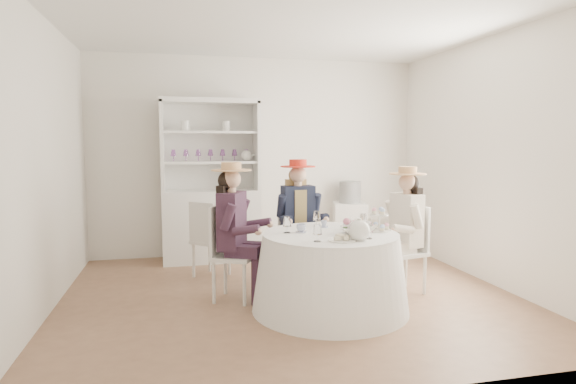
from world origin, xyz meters
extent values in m
plane|color=brown|center=(0.00, 0.00, 0.00)|extent=(4.50, 4.50, 0.00)
plane|color=white|center=(0.00, 0.00, 2.70)|extent=(4.50, 4.50, 0.00)
plane|color=white|center=(0.00, 2.00, 1.35)|extent=(4.50, 0.00, 4.50)
plane|color=white|center=(0.00, -2.00, 1.35)|extent=(4.50, 0.00, 4.50)
plane|color=white|center=(-2.25, 0.00, 1.35)|extent=(0.00, 4.50, 4.50)
plane|color=white|center=(2.25, 0.00, 1.35)|extent=(0.00, 4.50, 4.50)
cone|color=white|center=(0.27, -0.46, 0.35)|extent=(1.45, 1.45, 0.70)
cylinder|color=white|center=(0.27, -0.46, 0.71)|extent=(1.25, 1.25, 0.02)
cube|color=silver|center=(-0.67, 1.66, 0.47)|extent=(1.32, 0.79, 0.93)
cube|color=silver|center=(-0.67, 1.87, 1.50)|extent=(1.21, 0.38, 1.14)
cube|color=silver|center=(-0.67, 1.66, 2.07)|extent=(1.32, 0.79, 0.06)
cube|color=silver|center=(-1.27, 1.66, 1.50)|extent=(0.17, 0.46, 1.14)
cube|color=silver|center=(-0.07, 1.66, 1.50)|extent=(0.17, 0.46, 1.14)
cube|color=silver|center=(-0.67, 1.66, 1.30)|extent=(1.23, 0.71, 0.03)
cube|color=silver|center=(-0.67, 1.66, 1.68)|extent=(1.23, 0.71, 0.03)
sphere|color=white|center=(-0.20, 1.66, 1.38)|extent=(0.15, 0.15, 0.15)
cube|color=silver|center=(1.28, 1.75, 0.35)|extent=(0.54, 0.54, 0.70)
cylinder|color=black|center=(1.28, 1.75, 0.85)|extent=(0.38, 0.38, 0.30)
cube|color=silver|center=(-0.56, 0.00, 0.43)|extent=(0.52, 0.52, 0.04)
cylinder|color=silver|center=(-0.49, -0.20, 0.21)|extent=(0.03, 0.03, 0.42)
cylinder|color=silver|center=(-0.36, 0.07, 0.21)|extent=(0.03, 0.03, 0.42)
cylinder|color=silver|center=(-0.77, -0.07, 0.21)|extent=(0.03, 0.03, 0.42)
cylinder|color=silver|center=(-0.63, 0.21, 0.21)|extent=(0.03, 0.03, 0.42)
cube|color=silver|center=(-0.72, 0.08, 0.70)|extent=(0.19, 0.34, 0.48)
cube|color=black|center=(-0.58, 0.01, 0.79)|extent=(0.33, 0.40, 0.56)
cube|color=black|center=(-0.50, -0.13, 0.51)|extent=(0.35, 0.26, 0.12)
cylinder|color=black|center=(-0.38, -0.18, 0.22)|extent=(0.10, 0.10, 0.44)
cylinder|color=black|center=(-0.63, -0.18, 0.86)|extent=(0.19, 0.15, 0.27)
cube|color=black|center=(-0.42, 0.03, 0.51)|extent=(0.35, 0.26, 0.12)
cylinder|color=black|center=(-0.30, -0.03, 0.22)|extent=(0.10, 0.10, 0.44)
cylinder|color=black|center=(-0.46, 0.17, 0.86)|extent=(0.19, 0.15, 0.27)
cylinder|color=#D8A889|center=(-0.58, 0.01, 1.09)|extent=(0.09, 0.09, 0.08)
sphere|color=#D8A889|center=(-0.58, 0.01, 1.20)|extent=(0.18, 0.18, 0.18)
sphere|color=black|center=(-0.62, 0.03, 1.18)|extent=(0.18, 0.18, 0.18)
cube|color=black|center=(-0.65, 0.05, 0.96)|extent=(0.17, 0.24, 0.37)
cylinder|color=tan|center=(-0.58, 0.01, 1.28)|extent=(0.39, 0.39, 0.01)
cylinder|color=tan|center=(-0.58, 0.01, 1.32)|extent=(0.19, 0.19, 0.08)
cube|color=silver|center=(0.21, 0.49, 0.44)|extent=(0.42, 0.42, 0.04)
cylinder|color=silver|center=(0.07, 0.33, 0.21)|extent=(0.03, 0.03, 0.43)
cylinder|color=silver|center=(0.37, 0.35, 0.21)|extent=(0.03, 0.03, 0.43)
cylinder|color=silver|center=(0.04, 0.64, 0.21)|extent=(0.03, 0.03, 0.43)
cylinder|color=silver|center=(0.35, 0.66, 0.21)|extent=(0.03, 0.03, 0.43)
cube|color=silver|center=(0.20, 0.67, 0.70)|extent=(0.37, 0.06, 0.48)
cube|color=#181D31|center=(0.21, 0.51, 0.79)|extent=(0.36, 0.22, 0.56)
cube|color=tan|center=(0.21, 0.51, 0.79)|extent=(0.15, 0.22, 0.48)
cube|color=#181D31|center=(0.13, 0.37, 0.51)|extent=(0.15, 0.34, 0.12)
cylinder|color=#181D31|center=(0.14, 0.24, 0.22)|extent=(0.10, 0.10, 0.44)
cylinder|color=#181D31|center=(0.01, 0.46, 0.86)|extent=(0.10, 0.17, 0.27)
cube|color=#181D31|center=(0.30, 0.38, 0.51)|extent=(0.15, 0.34, 0.12)
cylinder|color=#181D31|center=(0.31, 0.25, 0.22)|extent=(0.10, 0.10, 0.44)
cylinder|color=#181D31|center=(0.41, 0.49, 0.86)|extent=(0.10, 0.17, 0.27)
cylinder|color=#D8A889|center=(0.21, 0.51, 1.09)|extent=(0.09, 0.09, 0.08)
sphere|color=#D8A889|center=(0.21, 0.51, 1.20)|extent=(0.18, 0.18, 0.18)
sphere|color=tan|center=(0.20, 0.56, 1.18)|extent=(0.18, 0.18, 0.18)
cube|color=tan|center=(0.20, 0.59, 0.96)|extent=(0.24, 0.09, 0.37)
cylinder|color=red|center=(0.21, 0.51, 1.29)|extent=(0.39, 0.39, 0.01)
cylinder|color=red|center=(0.21, 0.51, 1.32)|extent=(0.19, 0.19, 0.08)
cube|color=silver|center=(1.17, -0.15, 0.42)|extent=(0.44, 0.44, 0.04)
cylinder|color=silver|center=(1.00, -0.03, 0.20)|extent=(0.03, 0.03, 0.41)
cylinder|color=silver|center=(1.06, -0.32, 0.20)|extent=(0.03, 0.03, 0.41)
cylinder|color=silver|center=(1.29, 0.03, 0.20)|extent=(0.03, 0.03, 0.41)
cylinder|color=silver|center=(1.35, -0.26, 0.20)|extent=(0.03, 0.03, 0.41)
cube|color=silver|center=(1.34, -0.11, 0.67)|extent=(0.11, 0.35, 0.46)
cube|color=silver|center=(1.19, -0.14, 0.76)|extent=(0.26, 0.37, 0.54)
cube|color=silver|center=(1.05, -0.09, 0.49)|extent=(0.33, 0.19, 0.11)
cylinder|color=silver|center=(0.92, -0.12, 0.21)|extent=(0.09, 0.09, 0.43)
cylinder|color=silver|center=(1.11, 0.04, 0.82)|extent=(0.18, 0.12, 0.25)
cube|color=silver|center=(1.08, -0.25, 0.49)|extent=(0.33, 0.19, 0.11)
cylinder|color=silver|center=(0.96, -0.28, 0.21)|extent=(0.09, 0.09, 0.43)
cylinder|color=silver|center=(1.20, -0.34, 0.82)|extent=(0.18, 0.12, 0.25)
cylinder|color=#D8A889|center=(1.19, -0.14, 1.05)|extent=(0.08, 0.08, 0.07)
sphere|color=#D8A889|center=(1.19, -0.14, 1.15)|extent=(0.18, 0.18, 0.18)
sphere|color=black|center=(1.23, -0.13, 1.13)|extent=(0.18, 0.18, 0.18)
cube|color=black|center=(1.26, -0.12, 0.92)|extent=(0.12, 0.23, 0.35)
cylinder|color=tan|center=(1.19, -0.14, 1.23)|extent=(0.37, 0.37, 0.01)
cylinder|color=tan|center=(1.19, -0.14, 1.27)|extent=(0.19, 0.19, 0.07)
cube|color=silver|center=(-0.73, 0.92, 0.41)|extent=(0.51, 0.51, 0.04)
cylinder|color=silver|center=(-0.52, 0.92, 0.20)|extent=(0.03, 0.03, 0.40)
cylinder|color=silver|center=(-0.73, 1.12, 0.20)|extent=(0.03, 0.03, 0.40)
cylinder|color=silver|center=(-0.72, 0.71, 0.20)|extent=(0.03, 0.03, 0.40)
cylinder|color=silver|center=(-0.93, 0.91, 0.20)|extent=(0.03, 0.03, 0.40)
cube|color=silver|center=(-0.84, 0.80, 0.65)|extent=(0.27, 0.25, 0.45)
imported|color=white|center=(0.02, -0.37, 0.75)|extent=(0.10, 0.10, 0.07)
imported|color=white|center=(0.30, -0.16, 0.75)|extent=(0.07, 0.07, 0.06)
imported|color=white|center=(0.50, -0.30, 0.75)|extent=(0.11, 0.11, 0.07)
imported|color=white|center=(0.46, -0.53, 0.75)|extent=(0.26, 0.26, 0.06)
sphere|color=#D66B8C|center=(0.55, -0.51, 0.80)|extent=(0.06, 0.06, 0.06)
sphere|color=white|center=(0.53, -0.47, 0.80)|extent=(0.06, 0.06, 0.06)
sphere|color=#D66B8C|center=(0.49, -0.46, 0.80)|extent=(0.06, 0.06, 0.06)
sphere|color=white|center=(0.45, -0.47, 0.80)|extent=(0.06, 0.06, 0.06)
sphere|color=#D66B8C|center=(0.44, -0.51, 0.80)|extent=(0.06, 0.06, 0.06)
sphere|color=white|center=(0.45, -0.55, 0.80)|extent=(0.06, 0.06, 0.06)
sphere|color=#D66B8C|center=(0.49, -0.57, 0.80)|extent=(0.06, 0.06, 0.06)
sphere|color=white|center=(0.53, -0.55, 0.80)|extent=(0.06, 0.06, 0.06)
sphere|color=white|center=(0.41, -0.82, 0.80)|extent=(0.19, 0.19, 0.19)
cylinder|color=white|center=(0.53, -0.82, 0.81)|extent=(0.11, 0.03, 0.09)
cylinder|color=white|center=(0.41, -0.82, 0.90)|extent=(0.04, 0.04, 0.02)
cylinder|color=white|center=(0.26, -0.82, 0.72)|extent=(0.24, 0.24, 0.01)
cube|color=beige|center=(0.21, -0.83, 0.75)|extent=(0.06, 0.04, 0.03)
cube|color=beige|center=(0.26, -0.82, 0.76)|extent=(0.06, 0.05, 0.03)
cube|color=beige|center=(0.31, -0.80, 0.75)|extent=(0.07, 0.06, 0.03)
cube|color=beige|center=(0.24, -0.78, 0.76)|extent=(0.06, 0.06, 0.03)
cube|color=beige|center=(0.29, -0.85, 0.75)|extent=(0.06, 0.07, 0.03)
cylinder|color=white|center=(0.75, -0.45, 0.73)|extent=(0.23, 0.23, 0.01)
cylinder|color=white|center=(0.75, -0.45, 0.80)|extent=(0.02, 0.02, 0.15)
cylinder|color=white|center=(0.75, -0.45, 0.87)|extent=(0.17, 0.17, 0.01)
camera|label=1|loc=(-1.08, -4.62, 1.55)|focal=30.00mm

